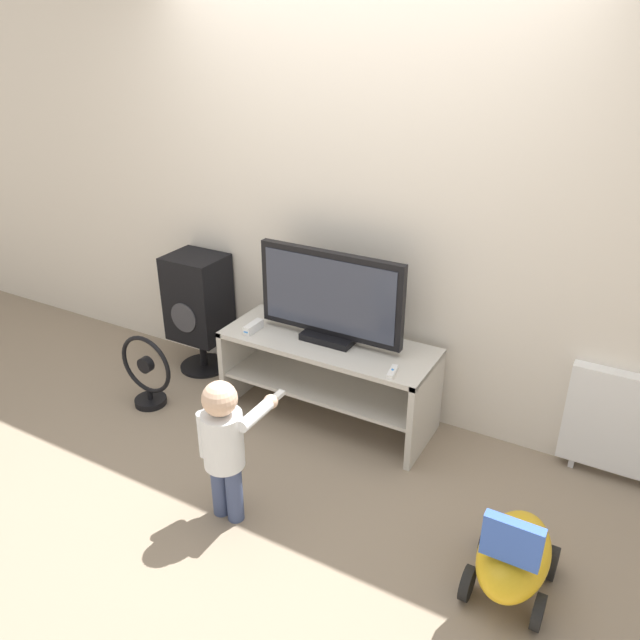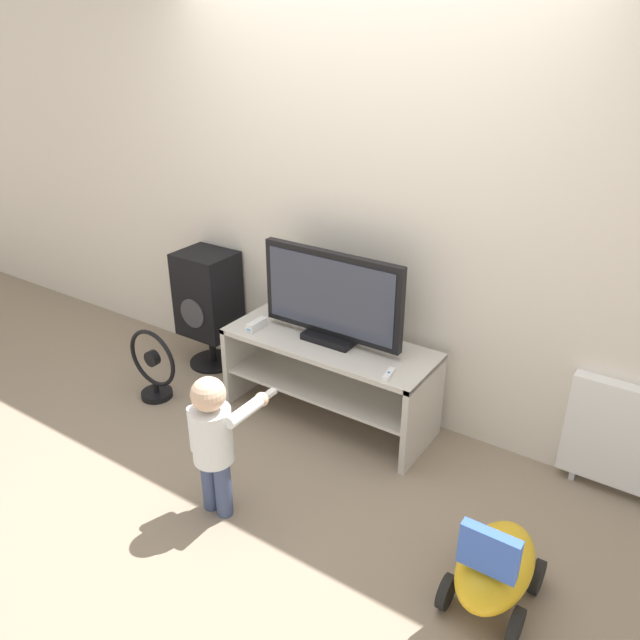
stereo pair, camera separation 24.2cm
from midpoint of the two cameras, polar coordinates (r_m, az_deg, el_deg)
The scene contains 11 objects.
ground_plane at distance 3.80m, azimuth 0.61°, elevation -10.62°, with size 16.00×16.00×0.00m, color gray.
wall_back at distance 3.67m, azimuth 5.64°, elevation 10.59°, with size 10.00×0.06×2.60m.
tv_stand at distance 3.78m, azimuth 2.67°, elevation -4.40°, with size 1.30×0.49×0.54m.
television at distance 3.59m, azimuth 3.00°, elevation 1.97°, with size 0.91×0.20×0.55m.
game_console at distance 3.83m, azimuth -4.01°, elevation -0.48°, with size 0.05×0.16×0.05m.
remote_primary at distance 3.36m, azimuth 8.36°, elevation -4.98°, with size 0.05×0.13×0.03m.
child at distance 3.06m, azimuth -7.42°, elevation -10.44°, with size 0.30×0.45×0.78m.
speaker_tower at distance 4.36m, azimuth -8.64°, elevation 2.14°, with size 0.38×0.34×0.84m.
floor_fan at distance 4.16m, azimuth -13.37°, elevation -4.29°, with size 0.40×0.20×0.49m.
ride_on_toy at distance 2.93m, azimuth 18.15°, elevation -20.71°, with size 0.34×0.53×0.49m.
radiator at distance 3.61m, azimuth 27.99°, elevation -9.58°, with size 0.59×0.08×0.64m.
Camera 2 is at (1.77, -2.50, 2.25)m, focal length 35.00 mm.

